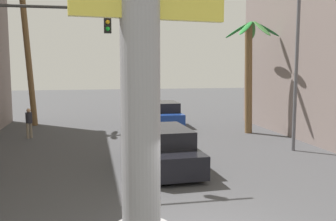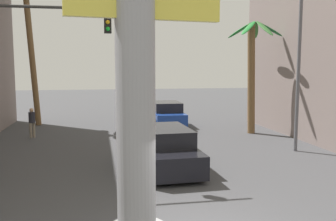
{
  "view_description": "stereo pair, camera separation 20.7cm",
  "coord_description": "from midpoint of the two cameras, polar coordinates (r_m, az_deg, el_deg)",
  "views": [
    {
      "loc": [
        -2.53,
        -7.53,
        3.85
      ],
      "look_at": [
        0.0,
        4.95,
        2.35
      ],
      "focal_mm": 40.0,
      "sensor_mm": 36.0,
      "label": 1
    },
    {
      "loc": [
        -2.33,
        -7.57,
        3.85
      ],
      "look_at": [
        0.0,
        4.95,
        2.35
      ],
      "focal_mm": 40.0,
      "sensor_mm": 36.0,
      "label": 2
    }
  ],
  "objects": [
    {
      "name": "palm_tree_mid_right",
      "position": [
        21.84,
        12.07,
        6.55
      ],
      "size": [
        3.05,
        3.29,
        6.41
      ],
      "color": "brown",
      "rests_on": "ground"
    },
    {
      "name": "pedestrian_far_left",
      "position": [
        21.49,
        -20.69,
        -1.48
      ],
      "size": [
        0.48,
        0.48,
        1.62
      ],
      "color": "gray",
      "rests_on": "ground"
    },
    {
      "name": "ground_plane",
      "position": [
        18.13,
        -3.52,
        -5.54
      ],
      "size": [
        92.47,
        92.47,
        0.0
      ],
      "primitive_type": "plane",
      "color": "#424244"
    },
    {
      "name": "neon_sign_pole",
      "position": [
        7.1,
        -5.13,
        13.37
      ],
      "size": [
        3.32,
        1.2,
        10.03
      ],
      "color": "#9E9EA3",
      "rests_on": "ground"
    },
    {
      "name": "car_far",
      "position": [
        24.39,
        -0.87,
        -0.6
      ],
      "size": [
        2.06,
        4.61,
        1.56
      ],
      "color": "black",
      "rests_on": "ground"
    },
    {
      "name": "car_lead",
      "position": [
        14.31,
        -0.96,
        -5.83
      ],
      "size": [
        2.15,
        5.09,
        1.56
      ],
      "color": "black",
      "rests_on": "ground"
    },
    {
      "name": "street_lamp",
      "position": [
        17.67,
        17.74,
        9.06
      ],
      "size": [
        2.5,
        0.28,
        7.79
      ],
      "color": "#59595E",
      "rests_on": "ground"
    },
    {
      "name": "palm_tree_far_left",
      "position": [
        25.75,
        -20.76,
        9.35
      ],
      "size": [
        2.66,
        2.78,
        8.87
      ],
      "color": "brown",
      "rests_on": "ground"
    },
    {
      "name": "traffic_light_mast",
      "position": [
        13.05,
        -22.24,
        7.56
      ],
      "size": [
        5.36,
        0.32,
        5.85
      ],
      "color": "#333333",
      "rests_on": "ground"
    }
  ]
}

